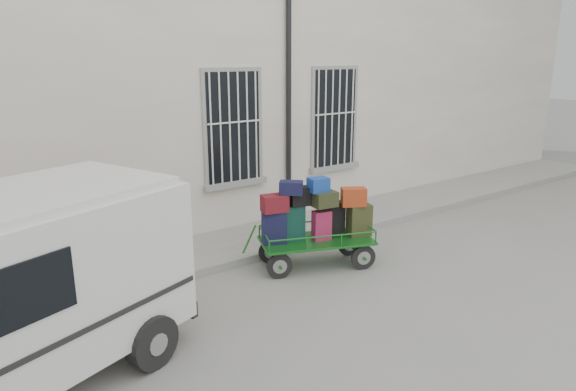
% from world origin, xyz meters
% --- Properties ---
extents(ground, '(80.00, 80.00, 0.00)m').
position_xyz_m(ground, '(0.00, 0.00, 0.00)').
color(ground, slate).
rests_on(ground, ground).
extents(building, '(24.00, 5.15, 6.00)m').
position_xyz_m(building, '(0.00, 5.50, 3.00)').
color(building, beige).
rests_on(building, ground).
extents(sidewalk, '(24.00, 1.70, 0.15)m').
position_xyz_m(sidewalk, '(0.00, 2.20, 0.07)').
color(sidewalk, gray).
rests_on(sidewalk, ground).
extents(luggage_cart, '(2.33, 1.55, 1.63)m').
position_xyz_m(luggage_cart, '(-0.17, 0.60, 0.85)').
color(luggage_cart, black).
rests_on(luggage_cart, ground).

